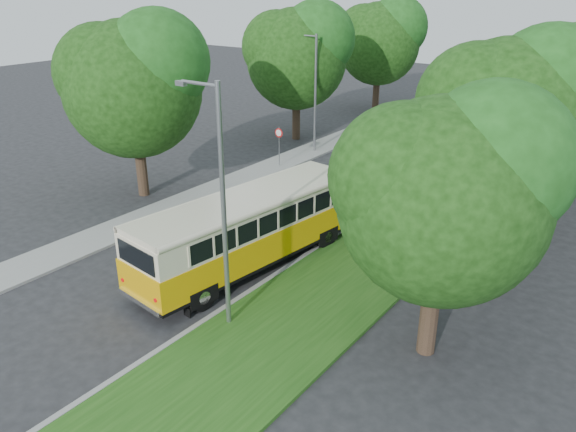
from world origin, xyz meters
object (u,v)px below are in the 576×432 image
Objects in this scene: car_silver at (386,185)px; car_white at (398,167)px; car_blue at (438,146)px; car_grey at (462,125)px; vintage_bus at (250,231)px; lamppost_near at (221,202)px; lamppost_far at (314,89)px.

car_silver is 2.92m from car_white.
car_grey is (-0.75, 6.23, 0.06)m from car_blue.
vintage_bus is 25.32m from car_grey.
lamppost_near is 5.00m from vintage_bus.
lamppost_near is at bearing -64.57° from car_silver.
lamppost_near is 0.78× the size of vintage_bus.
car_white is at bearing -14.31° from lamppost_far.
car_white reaches higher than car_silver.
vintage_bus is 2.10× the size of car_grey.
vintage_bus is at bearing 118.46° from lamppost_near.
car_white is at bearing 124.84° from car_silver.
vintage_bus is 2.28× the size of car_white.
car_blue is at bearing 115.09° from car_silver.
car_blue is at bearing -71.18° from car_grey.
lamppost_near reaches higher than car_white.
car_silver is (-1.21, 13.90, -3.76)m from lamppost_near.
lamppost_far is 0.73× the size of vintage_bus.
lamppost_far is 9.63m from car_silver.
car_blue is (0.01, 5.96, -0.13)m from car_white.
lamppost_far is at bearing -146.18° from car_blue.
lamppost_near reaches higher than car_silver.
lamppost_near is 1.07× the size of lamppost_far.
vintage_bus is 2.88× the size of car_silver.
vintage_bus reaches higher than car_white.
lamppost_near reaches higher than car_blue.
lamppost_near is 1.78× the size of car_white.
lamppost_far reaches higher than vintage_bus.
car_grey reaches higher than car_blue.
lamppost_near is 1.89× the size of car_blue.
lamppost_far is at bearing 115.71° from lamppost_near.
car_grey is at bearing 116.01° from car_silver.
car_silver is 15.08m from car_grey.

